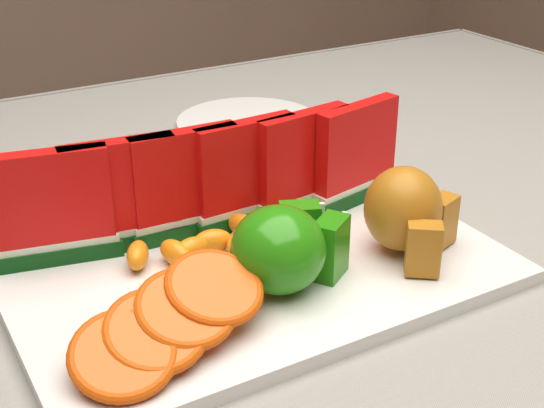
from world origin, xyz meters
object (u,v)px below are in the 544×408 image
apple_cluster (285,248)px  pear_cluster (406,212)px  platter (244,258)px  side_plate (248,123)px

apple_cluster → pear_cluster: bearing=-3.4°
platter → side_plate: platter is taller
platter → side_plate: size_ratio=1.73×
platter → side_plate: bearing=61.0°
apple_cluster → pear_cluster: size_ratio=1.11×
apple_cluster → side_plate: 0.39m
platter → pear_cluster: (0.12, -0.07, 0.04)m
apple_cluster → side_plate: bearing=65.8°
pear_cluster → side_plate: (0.05, 0.36, -0.05)m
platter → pear_cluster: pear_cluster is taller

